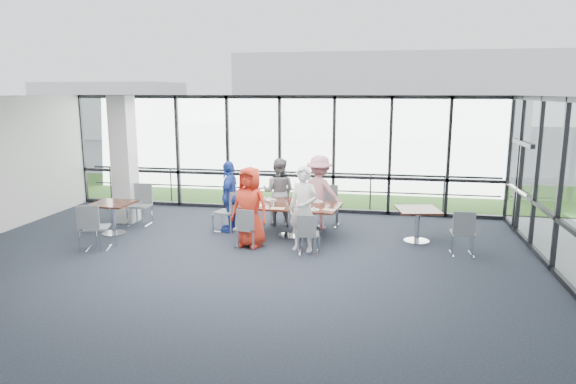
% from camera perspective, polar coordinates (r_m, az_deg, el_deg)
% --- Properties ---
extents(floor, '(12.00, 10.00, 0.02)m').
position_cam_1_polar(floor, '(9.86, -6.81, -8.51)').
color(floor, '#1E212F').
rests_on(floor, ground).
extents(ceiling, '(12.00, 10.00, 0.04)m').
position_cam_1_polar(ceiling, '(9.30, -7.27, 10.48)').
color(ceiling, white).
rests_on(ceiling, ground).
extents(wall_front, '(12.00, 0.10, 3.20)m').
position_cam_1_polar(wall_front, '(5.08, -24.60, -9.29)').
color(wall_front, silver).
rests_on(wall_front, ground).
extents(curtain_wall_back, '(12.00, 0.10, 3.20)m').
position_cam_1_polar(curtain_wall_back, '(14.24, -0.92, 4.27)').
color(curtain_wall_back, white).
rests_on(curtain_wall_back, ground).
extents(exit_door, '(0.12, 1.60, 2.10)m').
position_cam_1_polar(exit_door, '(13.18, 24.35, 0.32)').
color(exit_door, black).
rests_on(exit_door, ground).
extents(structural_column, '(0.50, 0.50, 3.20)m').
position_cam_1_polar(structural_column, '(13.60, -17.75, 3.43)').
color(structural_column, silver).
rests_on(structural_column, ground).
extents(apron, '(80.00, 70.00, 0.02)m').
position_cam_1_polar(apron, '(19.35, 2.07, 1.22)').
color(apron, gray).
rests_on(apron, ground).
extents(grass_strip, '(80.00, 5.00, 0.01)m').
position_cam_1_polar(grass_strip, '(17.40, 1.08, 0.21)').
color(grass_strip, '#36571D').
rests_on(grass_strip, ground).
extents(hangar_main, '(24.00, 10.00, 6.00)m').
position_cam_1_polar(hangar_main, '(40.87, 12.52, 10.39)').
color(hangar_main, silver).
rests_on(hangar_main, ground).
extents(hangar_aux, '(10.00, 6.00, 4.00)m').
position_cam_1_polar(hangar_aux, '(42.36, -19.02, 8.72)').
color(hangar_aux, silver).
rests_on(hangar_aux, ground).
extents(guard_rail, '(12.00, 0.06, 0.06)m').
position_cam_1_polar(guard_rail, '(14.99, -0.45, 0.36)').
color(guard_rail, '#2D2D33').
rests_on(guard_rail, ground).
extents(main_table, '(2.33, 1.43, 0.75)m').
position_cam_1_polar(main_table, '(11.75, 0.27, -1.89)').
color(main_table, '#32190E').
rests_on(main_table, ground).
extents(side_table_left, '(0.92, 0.92, 0.75)m').
position_cam_1_polar(side_table_left, '(12.63, -18.92, -1.62)').
color(side_table_left, '#32190E').
rests_on(side_table_left, ground).
extents(side_table_right, '(1.04, 1.04, 0.75)m').
position_cam_1_polar(side_table_right, '(11.68, 14.22, -2.37)').
color(side_table_right, '#32190E').
rests_on(side_table_right, ground).
extents(diner_near_left, '(0.96, 0.74, 1.74)m').
position_cam_1_polar(diner_near_left, '(10.97, -4.24, -1.67)').
color(diner_near_left, red).
rests_on(diner_near_left, ground).
extents(diner_near_right, '(0.76, 0.64, 1.79)m').
position_cam_1_polar(diner_near_right, '(10.65, 1.72, -1.90)').
color(diner_near_right, white).
rests_on(diner_near_right, ground).
extents(diner_far_left, '(0.84, 0.54, 1.68)m').
position_cam_1_polar(diner_far_left, '(12.73, -1.04, 0.00)').
color(diner_far_left, slate).
rests_on(diner_far_left, ground).
extents(diner_far_right, '(1.28, 0.91, 1.79)m').
position_cam_1_polar(diner_far_right, '(12.42, 3.49, -0.05)').
color(diner_far_right, '#CA818A').
rests_on(diner_far_right, ground).
extents(diner_end, '(0.57, 1.01, 1.69)m').
position_cam_1_polar(diner_end, '(12.26, -6.51, -0.47)').
color(diner_end, '#2844A9').
rests_on(diner_end, ground).
extents(chair_main_nl, '(0.49, 0.49, 0.85)m').
position_cam_1_polar(chair_main_nl, '(10.99, -4.68, -4.03)').
color(chair_main_nl, slate).
rests_on(chair_main_nl, ground).
extents(chair_main_nr, '(0.45, 0.45, 0.83)m').
position_cam_1_polar(chair_main_nr, '(10.56, 2.32, -4.70)').
color(chair_main_nr, slate).
rests_on(chair_main_nr, ground).
extents(chair_main_fl, '(0.43, 0.43, 0.83)m').
position_cam_1_polar(chair_main_fl, '(12.98, -0.90, -1.70)').
color(chair_main_fl, slate).
rests_on(chair_main_fl, ground).
extents(chair_main_fr, '(0.54, 0.54, 0.98)m').
position_cam_1_polar(chair_main_fr, '(12.72, 4.57, -1.65)').
color(chair_main_fr, slate).
rests_on(chair_main_fr, ground).
extents(chair_main_end, '(0.57, 0.57, 0.95)m').
position_cam_1_polar(chair_main_end, '(12.29, -6.88, -2.22)').
color(chair_main_end, slate).
rests_on(chair_main_end, ground).
extents(chair_spare_la, '(0.60, 0.60, 0.97)m').
position_cam_1_polar(chair_spare_la, '(11.51, -20.45, -3.71)').
color(chair_spare_la, slate).
rests_on(chair_spare_la, ground).
extents(chair_spare_lb, '(0.50, 0.50, 1.00)m').
position_cam_1_polar(chair_spare_lb, '(13.26, -16.17, -1.49)').
color(chair_spare_lb, slate).
rests_on(chair_spare_lb, ground).
extents(chair_spare_r, '(0.48, 0.48, 0.93)m').
position_cam_1_polar(chair_spare_r, '(11.04, 18.82, -4.34)').
color(chair_spare_r, slate).
rests_on(chair_spare_r, ground).
extents(plate_nl, '(0.25, 0.25, 0.01)m').
position_cam_1_polar(plate_nl, '(11.60, -3.23, -1.52)').
color(plate_nl, white).
rests_on(plate_nl, main_table).
extents(plate_nr, '(0.24, 0.24, 0.01)m').
position_cam_1_polar(plate_nr, '(11.20, 2.92, -1.98)').
color(plate_nr, white).
rests_on(plate_nr, main_table).
extents(plate_fl, '(0.26, 0.26, 0.01)m').
position_cam_1_polar(plate_fl, '(12.20, -1.93, -0.88)').
color(plate_fl, white).
rests_on(plate_fl, main_table).
extents(plate_fr, '(0.25, 0.25, 0.01)m').
position_cam_1_polar(plate_fr, '(12.02, 3.34, -1.08)').
color(plate_fr, white).
rests_on(plate_fr, main_table).
extents(plate_end, '(0.26, 0.26, 0.01)m').
position_cam_1_polar(plate_end, '(12.09, -4.24, -1.02)').
color(plate_end, white).
rests_on(plate_end, main_table).
extents(tumbler_a, '(0.07, 0.07, 0.15)m').
position_cam_1_polar(tumbler_a, '(11.51, -1.70, -1.28)').
color(tumbler_a, white).
rests_on(tumbler_a, main_table).
extents(tumbler_b, '(0.07, 0.07, 0.13)m').
position_cam_1_polar(tumbler_b, '(11.44, 1.47, -1.39)').
color(tumbler_b, white).
rests_on(tumbler_b, main_table).
extents(tumbler_c, '(0.07, 0.07, 0.13)m').
position_cam_1_polar(tumbler_c, '(11.92, 0.70, -0.88)').
color(tumbler_c, white).
rests_on(tumbler_c, main_table).
extents(tumbler_d, '(0.06, 0.06, 0.13)m').
position_cam_1_polar(tumbler_d, '(11.85, -3.74, -0.98)').
color(tumbler_d, white).
rests_on(tumbler_d, main_table).
extents(menu_a, '(0.31, 0.22, 0.00)m').
position_cam_1_polar(menu_a, '(11.35, -1.16, -1.82)').
color(menu_a, beige).
rests_on(menu_a, main_table).
extents(menu_b, '(0.32, 0.27, 0.00)m').
position_cam_1_polar(menu_b, '(11.25, 4.56, -1.97)').
color(menu_b, beige).
rests_on(menu_b, main_table).
extents(menu_c, '(0.39, 0.34, 0.00)m').
position_cam_1_polar(menu_c, '(12.16, 1.39, -0.95)').
color(menu_c, beige).
rests_on(menu_c, main_table).
extents(condiment_caddy, '(0.10, 0.07, 0.04)m').
position_cam_1_polar(condiment_caddy, '(11.77, 0.41, -1.26)').
color(condiment_caddy, black).
rests_on(condiment_caddy, main_table).
extents(ketchup_bottle, '(0.06, 0.06, 0.18)m').
position_cam_1_polar(ketchup_bottle, '(11.75, 0.40, -0.93)').
color(ketchup_bottle, '#B20600').
rests_on(ketchup_bottle, main_table).
extents(green_bottle, '(0.05, 0.05, 0.20)m').
position_cam_1_polar(green_bottle, '(11.71, 0.54, -0.92)').
color(green_bottle, '#216835').
rests_on(green_bottle, main_table).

